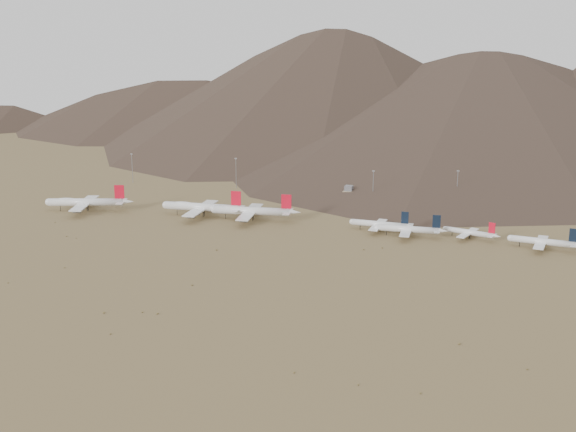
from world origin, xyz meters
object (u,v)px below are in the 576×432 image
(widebody_centre, at_px, (203,207))
(narrowbody_a, at_px, (381,224))
(control_tower, at_px, (349,194))
(widebody_east, at_px, (252,211))
(narrowbody_b, at_px, (410,229))
(widebody_west, at_px, (86,202))

(widebody_centre, bearing_deg, narrowbody_a, -4.19)
(control_tower, bearing_deg, widebody_east, -121.06)
(narrowbody_b, bearing_deg, widebody_east, 171.85)
(narrowbody_b, bearing_deg, narrowbody_a, 155.78)
(narrowbody_a, height_order, narrowbody_b, narrowbody_b)
(widebody_east, bearing_deg, narrowbody_b, -12.45)
(narrowbody_a, xyz_separation_m, narrowbody_b, (20.34, -7.17, 0.27))
(control_tower, bearing_deg, widebody_west, -151.02)
(widebody_east, xyz_separation_m, narrowbody_b, (111.97, -6.53, -1.63))
(narrowbody_a, height_order, control_tower, narrowbody_a)
(widebody_centre, relative_size, narrowbody_a, 1.50)
(narrowbody_b, height_order, control_tower, narrowbody_b)
(widebody_west, distance_m, narrowbody_a, 217.49)
(widebody_centre, xyz_separation_m, widebody_east, (37.20, 1.84, -0.17))
(widebody_east, distance_m, narrowbody_b, 112.17)
(widebody_west, relative_size, control_tower, 5.24)
(narrowbody_b, bearing_deg, widebody_west, 177.30)
(widebody_west, distance_m, narrowbody_b, 237.41)
(widebody_centre, height_order, widebody_east, widebody_centre)
(widebody_east, height_order, narrowbody_a, widebody_east)
(widebody_centre, distance_m, narrowbody_b, 149.25)
(widebody_west, relative_size, widebody_east, 0.98)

